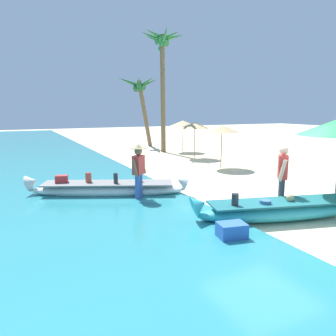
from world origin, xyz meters
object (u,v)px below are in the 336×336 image
Objects in this scene: boat_white_midground at (108,189)px; palm_tree_leaning_seaward at (162,52)px; boat_cyan_foreground at (281,210)px; palm_tree_tall_inland at (140,90)px; cooler_box at (232,233)px; person_tourist_customer at (282,175)px; person_vendor_hatted at (139,168)px.

palm_tree_leaning_seaward reaches higher than boat_white_midground.
palm_tree_tall_inland is at bearing 80.65° from boat_cyan_foreground.
boat_white_midground is 8.53× the size of cooler_box.
boat_cyan_foreground is at bearing -133.77° from person_tourist_customer.
boat_white_midground reaches higher than cooler_box.
boat_white_midground is at bearing 129.16° from boat_cyan_foreground.
boat_cyan_foreground reaches higher than boat_white_midground.
person_vendor_hatted is at bearing -111.27° from palm_tree_tall_inland.
palm_tree_tall_inland is at bearing 68.73° from person_vendor_hatted.
person_tourist_customer is at bearing -40.82° from person_vendor_hatted.
palm_tree_tall_inland is at bearing 91.94° from palm_tree_leaning_seaward.
cooler_box is (-2.26, -1.01, -0.76)m from person_tourist_customer.
boat_cyan_foreground is 0.94m from person_tourist_customer.
person_tourist_customer is at bearing -100.78° from palm_tree_leaning_seaward.
boat_cyan_foreground is 8.11× the size of cooler_box.
boat_white_midground is 0.95× the size of palm_tree_tall_inland.
cooler_box is at bearing -163.29° from boat_cyan_foreground.
boat_white_midground is 2.73× the size of person_tourist_customer.
palm_tree_leaning_seaward is (0.12, -3.39, 1.93)m from palm_tree_tall_inland.
person_tourist_customer is 0.35× the size of palm_tree_tall_inland.
cooler_box is (-4.56, -13.07, -5.64)m from palm_tree_leaning_seaward.
boat_cyan_foreground is at bearing 27.50° from cooler_box.
boat_white_midground is 13.89m from palm_tree_tall_inland.
palm_tree_tall_inland is at bearing 85.69° from cooler_box.
person_vendor_hatted is 3.79m from person_tourist_customer.
boat_white_midground is 0.65× the size of palm_tree_leaning_seaward.
boat_cyan_foreground is 2.67× the size of person_vendor_hatted.
boat_cyan_foreground is 2.60× the size of person_tourist_customer.
person_vendor_hatted is at bearing -118.34° from palm_tree_leaning_seaward.
boat_cyan_foreground is 16.54m from palm_tree_tall_inland.
palm_tree_tall_inland reaches higher than person_tourist_customer.
boat_cyan_foreground is 0.95× the size of boat_white_midground.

